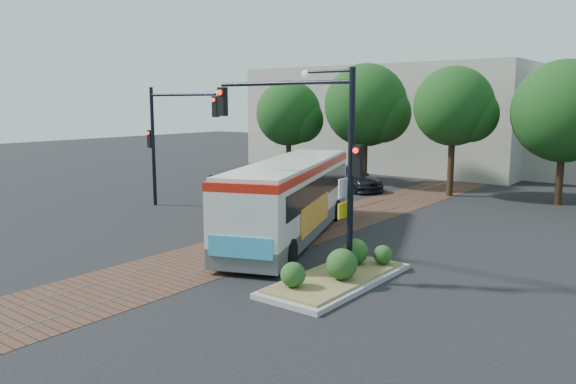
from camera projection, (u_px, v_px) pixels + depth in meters
name	position (u px, v px, depth m)	size (l,w,h in m)	color
ground	(239.00, 250.00, 20.17)	(120.00, 120.00, 0.00)	black
trackbed	(304.00, 230.00, 23.30)	(3.60, 40.00, 0.02)	#503224
tree_row	(451.00, 109.00, 31.54)	(26.40, 5.60, 7.67)	#382314
warehouses	(490.00, 122.00, 42.40)	(40.00, 13.00, 8.00)	#ADA899
city_bus	(291.00, 195.00, 21.93)	(6.32, 11.26, 3.00)	#4C4C4F
traffic_island	(339.00, 271.00, 16.52)	(2.20, 5.20, 1.13)	gray
signal_pole_main	(315.00, 140.00, 16.56)	(5.49, 0.46, 6.00)	black
signal_pole_left	(167.00, 131.00, 27.72)	(4.99, 0.34, 6.00)	black
officer	(212.00, 194.00, 26.73)	(0.68, 0.45, 1.87)	black
parked_car	(350.00, 178.00, 33.97)	(1.98, 4.86, 1.41)	black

